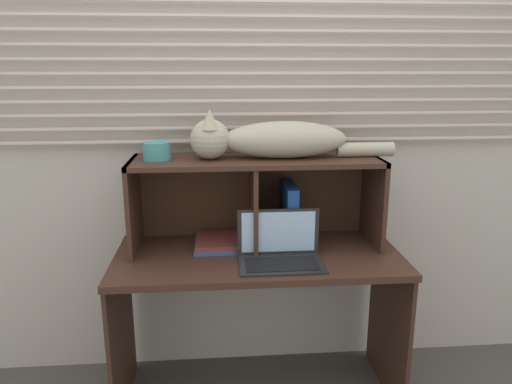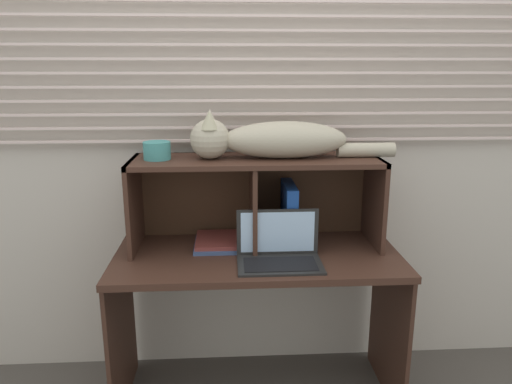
# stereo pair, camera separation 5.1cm
# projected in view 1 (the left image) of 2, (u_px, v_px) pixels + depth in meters

# --- Properties ---
(back_panel_with_blinds) EXTENTS (4.40, 0.08, 2.50)m
(back_panel_with_blinds) POSITION_uv_depth(u_px,v_px,m) (252.00, 127.00, 2.34)
(back_panel_with_blinds) COLOR beige
(back_panel_with_blinds) RESTS_ON ground
(desk) EXTENTS (1.28, 0.58, 0.73)m
(desk) POSITION_uv_depth(u_px,v_px,m) (258.00, 284.00, 2.19)
(desk) COLOR #40271D
(desk) RESTS_ON ground
(hutch_shelf_unit) EXTENTS (1.13, 0.34, 0.41)m
(hutch_shelf_unit) POSITION_uv_depth(u_px,v_px,m) (255.00, 184.00, 2.22)
(hutch_shelf_unit) COLOR #40271D
(hutch_shelf_unit) RESTS_ON desk
(cat) EXTENTS (0.92, 0.19, 0.22)m
(cat) POSITION_uv_depth(u_px,v_px,m) (269.00, 139.00, 2.14)
(cat) COLOR #B6AE97
(cat) RESTS_ON hutch_shelf_unit
(laptop) EXTENTS (0.36, 0.22, 0.22)m
(laptop) POSITION_uv_depth(u_px,v_px,m) (280.00, 252.00, 2.05)
(laptop) COLOR black
(laptop) RESTS_ON desk
(binder_upright) EXTENTS (0.05, 0.26, 0.29)m
(binder_upright) POSITION_uv_depth(u_px,v_px,m) (289.00, 214.00, 2.24)
(binder_upright) COLOR navy
(binder_upright) RESTS_ON desk
(book_stack) EXTENTS (0.20, 0.25, 0.04)m
(book_stack) POSITION_uv_depth(u_px,v_px,m) (217.00, 242.00, 2.24)
(book_stack) COLOR #3B5182
(book_stack) RESTS_ON desk
(small_basket) EXTENTS (0.12, 0.12, 0.08)m
(small_basket) POSITION_uv_depth(u_px,v_px,m) (157.00, 151.00, 2.11)
(small_basket) COLOR teal
(small_basket) RESTS_ON hutch_shelf_unit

